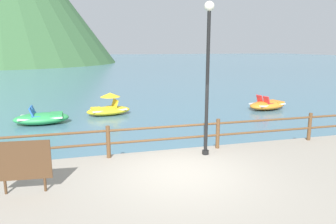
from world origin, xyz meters
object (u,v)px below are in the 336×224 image
at_px(pedal_boat_2, 42,118).
at_px(lamp_post, 208,66).
at_px(sign_board, 23,161).
at_px(pedal_boat_3, 267,105).
at_px(pedal_boat_0, 109,108).

bearing_deg(pedal_boat_2, lamp_post, -51.58).
bearing_deg(sign_board, pedal_boat_3, 36.77).
bearing_deg(sign_board, pedal_boat_0, 75.35).
distance_m(lamp_post, sign_board, 5.28).
bearing_deg(sign_board, pedal_boat_2, 95.02).
bearing_deg(pedal_boat_2, pedal_boat_0, 20.31).
relative_size(sign_board, pedal_boat_0, 0.48).
height_order(lamp_post, sign_board, lamp_post).
relative_size(lamp_post, pedal_boat_3, 1.67).
xyz_separation_m(pedal_boat_2, pedal_boat_3, (12.17, 0.34, -0.01)).
height_order(sign_board, pedal_boat_3, sign_board).
bearing_deg(sign_board, lamp_post, 15.40).
height_order(pedal_boat_0, pedal_boat_2, pedal_boat_0).
bearing_deg(pedal_boat_3, sign_board, -143.23).
height_order(lamp_post, pedal_boat_2, lamp_post).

